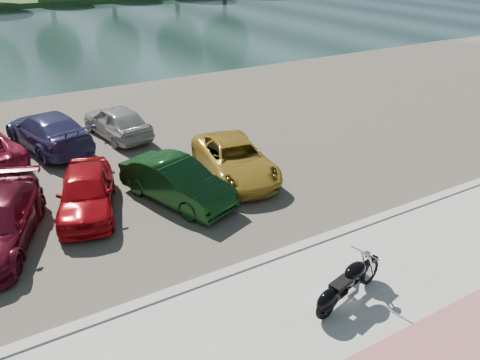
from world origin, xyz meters
The scene contains 11 objects.
ground centered at (0.00, 0.00, 0.00)m, with size 200.00×200.00×0.00m, color #595447.
promenade centered at (0.00, -1.00, 0.05)m, with size 60.00×6.00×0.10m, color #A09D97.
kerb centered at (0.00, 2.00, 0.07)m, with size 60.00×0.30×0.14m, color #A09D97.
parking_lot centered at (0.00, 11.00, 0.02)m, with size 60.00×18.00×0.04m, color #474039.
river centered at (0.00, 40.00, 0.00)m, with size 120.00×40.00×0.00m, color #1A2E2C.
motorcycle centered at (0.37, -0.25, 0.56)m, with size 2.29×0.92×1.05m.
car_4 centered at (-3.51, 6.81, 0.70)m, with size 1.57×3.90×1.33m, color #AE0B12.
car_5 centered at (-0.91, 6.05, 0.71)m, with size 1.41×4.04×1.33m, color black.
car_6 centered at (1.53, 6.69, 0.67)m, with size 2.08×4.51×1.25m, color #B48D29.
car_11 centered at (-3.59, 12.53, 0.76)m, with size 2.00×4.93×1.43m, color navy.
car_12 centered at (-0.90, 12.37, 0.71)m, with size 1.59×3.94×1.34m, color #A5A4A0.
Camera 1 is at (-5.65, -6.12, 7.36)m, focal length 35.00 mm.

